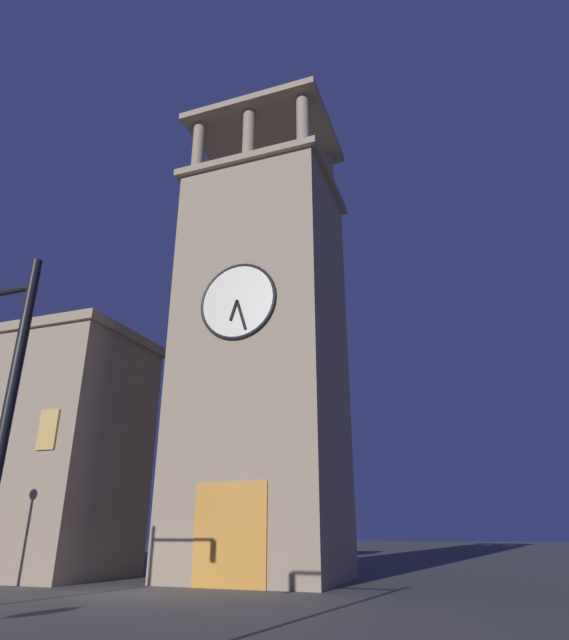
{
  "coord_description": "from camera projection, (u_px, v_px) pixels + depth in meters",
  "views": [
    {
      "loc": [
        -12.64,
        18.14,
        2.15
      ],
      "look_at": [
        -4.08,
        -5.79,
        12.29
      ],
      "focal_mm": 29.54,
      "sensor_mm": 36.0,
      "label": 1
    }
  ],
  "objects": [
    {
      "name": "clocktower",
      "position": [
        263.0,
        350.0,
        27.16
      ],
      "size": [
        8.12,
        6.95,
        27.37
      ],
      "color": "gray",
      "rests_on": "ground_plane"
    },
    {
      "name": "ground_plane",
      "position": [
        125.0,
        593.0,
        19.02
      ],
      "size": [
        200.0,
        200.0,
        0.0
      ],
      "primitive_type": "plane",
      "color": "#56544F"
    }
  ]
}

